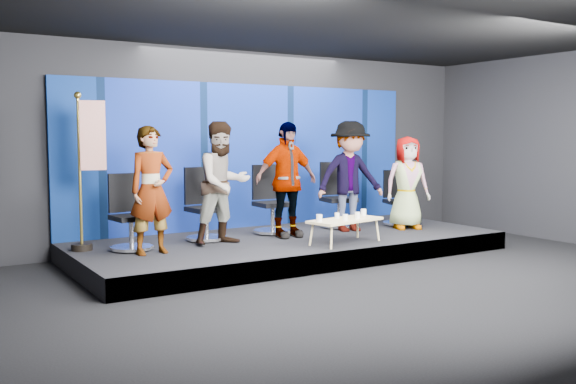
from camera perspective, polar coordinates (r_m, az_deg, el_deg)
name	(u,v)px	position (r m, az deg, el deg)	size (l,w,h in m)	color
ground	(390,284)	(8.72, 9.05, -8.11)	(10.00, 10.00, 0.00)	black
room_walls	(393,100)	(8.51, 9.28, 8.04)	(10.02, 8.02, 3.51)	black
riser	(290,246)	(10.67, 0.20, -4.81)	(7.00, 3.00, 0.30)	black
backdrop	(248,156)	(11.77, -3.56, 3.21)	(7.00, 0.08, 2.60)	navy
chair_a	(130,225)	(9.68, -13.90, -2.86)	(0.69, 0.69, 1.12)	silver
panelist_a	(152,190)	(9.23, -12.03, 0.16)	(0.66, 0.43, 1.81)	black
chair_b	(204,216)	(10.36, -7.44, -2.15)	(0.71, 0.71, 1.17)	silver
panelist_b	(223,183)	(9.89, -5.78, 0.79)	(0.92, 0.72, 1.89)	black
chair_c	(271,211)	(11.01, -1.56, -1.68)	(0.67, 0.67, 1.17)	silver
panelist_c	(286,180)	(10.52, -0.16, 1.09)	(1.11, 0.46, 1.90)	black
chair_d	(337,206)	(11.76, 4.38, -1.23)	(0.77, 0.77, 1.19)	silver
panelist_d	(350,176)	(11.25, 5.52, 1.40)	(1.24, 0.72, 1.93)	black
chair_e	(397,207)	(12.21, 9.67, -1.31)	(0.74, 0.74, 1.02)	silver
panelist_e	(407,183)	(11.70, 10.54, 0.81)	(0.81, 0.53, 1.66)	black
coffee_table	(345,221)	(10.01, 5.11, -2.57)	(1.32, 0.77, 0.38)	tan
mug_a	(319,218)	(9.65, 2.79, -2.34)	(0.09, 0.09, 0.11)	silver
mug_b	(345,217)	(9.83, 5.11, -2.26)	(0.08, 0.08, 0.09)	silver
mug_c	(337,215)	(10.08, 4.39, -2.09)	(0.07, 0.07, 0.09)	silver
mug_d	(357,215)	(10.08, 6.20, -2.07)	(0.09, 0.09, 0.10)	silver
mug_e	(363,212)	(10.47, 6.73, -1.80)	(0.09, 0.09, 0.10)	silver
flag_stand	(88,167)	(9.76, -17.35, 2.14)	(0.52, 0.31, 2.30)	black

